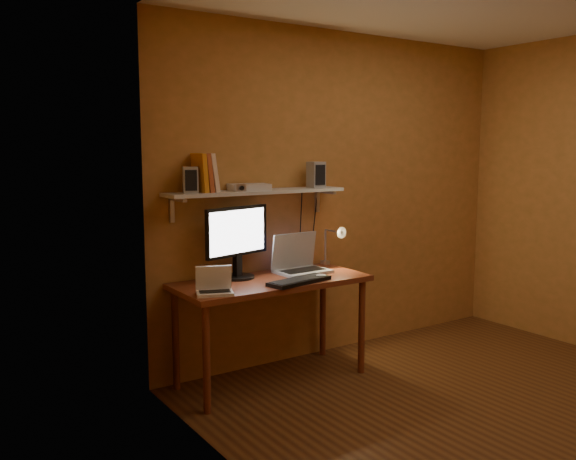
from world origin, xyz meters
TOP-DOWN VIEW (x-y plane):
  - room at (0.00, 0.00)m, footprint 3.44×3.24m
  - desk at (-0.89, 1.28)m, footprint 1.40×0.60m
  - wall_shelf at (-0.89, 1.47)m, footprint 1.40×0.25m
  - monitor at (-1.07, 1.45)m, footprint 0.56×0.29m
  - laptop at (-0.57, 1.40)m, footprint 0.40×0.29m
  - netbook at (-1.42, 1.12)m, footprint 0.27×0.24m
  - keyboard at (-0.79, 1.08)m, footprint 0.51×0.25m
  - mouse at (-0.59, 1.09)m, footprint 0.11×0.09m
  - desk_lamp at (-0.23, 1.41)m, footprint 0.09×0.23m
  - speaker_left at (-1.42, 1.46)m, footprint 0.13×0.13m
  - speaker_right at (-0.37, 1.47)m, footprint 0.11×0.11m
  - books at (-1.30, 1.49)m, footprint 0.14×0.18m
  - shelf_camera at (-1.07, 1.39)m, footprint 0.09×0.05m
  - router at (-0.95, 1.48)m, footprint 0.32×0.24m

SIDE VIEW (x-z plane):
  - desk at x=-0.89m, z-range 0.29..1.04m
  - keyboard at x=-0.79m, z-range 0.75..0.78m
  - mouse at x=-0.59m, z-range 0.75..0.79m
  - netbook at x=-1.42m, z-range 0.71..0.89m
  - laptop at x=-0.57m, z-range 0.68..0.97m
  - desk_lamp at x=-0.23m, z-range 0.77..1.15m
  - monitor at x=-1.07m, z-range 0.78..1.30m
  - room at x=0.00m, z-range -0.02..2.62m
  - wall_shelf at x=-0.89m, z-range 1.26..1.46m
  - router at x=-0.95m, z-range 1.38..1.42m
  - shelf_camera at x=-1.07m, z-range 1.38..1.43m
  - speaker_left at x=-1.42m, z-range 1.38..1.55m
  - speaker_right at x=-0.37m, z-range 1.38..1.57m
  - books at x=-1.30m, z-range 1.37..1.64m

